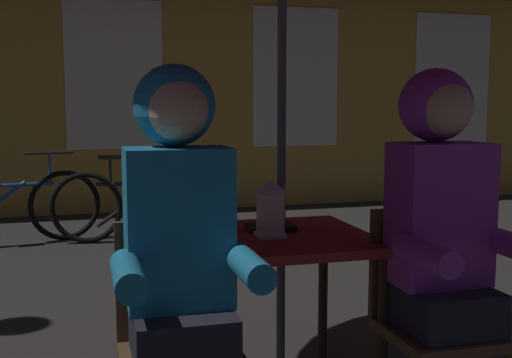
% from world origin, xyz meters
% --- Properties ---
extents(cafe_table, '(0.72, 0.72, 0.74)m').
position_xyz_m(cafe_table, '(0.00, 0.00, 0.64)').
color(cafe_table, maroon).
rests_on(cafe_table, ground_plane).
extents(lantern, '(0.11, 0.11, 0.23)m').
position_xyz_m(lantern, '(-0.06, -0.03, 0.86)').
color(lantern, white).
rests_on(lantern, cafe_table).
extents(chair_left, '(0.40, 0.40, 0.87)m').
position_xyz_m(chair_left, '(-0.48, -0.37, 0.49)').
color(chair_left, '#513823').
rests_on(chair_left, ground_plane).
extents(chair_right, '(0.40, 0.40, 0.87)m').
position_xyz_m(chair_right, '(0.48, -0.37, 0.49)').
color(chair_right, '#513823').
rests_on(chair_right, ground_plane).
extents(person_left_hooded, '(0.45, 0.56, 1.40)m').
position_xyz_m(person_left_hooded, '(-0.48, -0.43, 0.85)').
color(person_left_hooded, black).
rests_on(person_left_hooded, ground_plane).
extents(person_right_hooded, '(0.45, 0.56, 1.40)m').
position_xyz_m(person_right_hooded, '(0.48, -0.43, 0.85)').
color(person_right_hooded, black).
rests_on(person_right_hooded, ground_plane).
extents(bicycle_second, '(1.66, 0.35, 0.84)m').
position_xyz_m(bicycle_second, '(-1.45, 3.58, 0.35)').
color(bicycle_second, black).
rests_on(bicycle_second, ground_plane).
extents(bicycle_third, '(1.66, 0.33, 0.84)m').
position_xyz_m(bicycle_third, '(-0.25, 3.39, 0.35)').
color(bicycle_third, black).
rests_on(bicycle_third, ground_plane).
extents(book, '(0.21, 0.15, 0.02)m').
position_xyz_m(book, '(-0.02, 0.09, 0.75)').
color(book, black).
rests_on(book, cafe_table).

